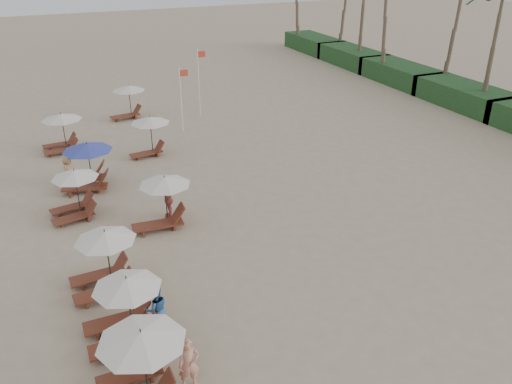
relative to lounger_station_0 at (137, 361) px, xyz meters
name	(u,v)px	position (x,y,z in m)	size (l,w,h in m)	color
ground	(287,285)	(5.97, 2.82, -1.17)	(160.00, 160.00, 0.00)	tan
shrub_hedge	(465,96)	(27.97, 17.32, -0.37)	(3.20, 53.00, 1.60)	#193D1C
lounger_station_0	(137,361)	(0.00, 0.00, 0.00)	(2.59, 2.44, 2.12)	maroon
lounger_station_1	(121,313)	(0.03, 2.39, -0.15)	(2.59, 2.13, 2.22)	maroon
lounger_station_2	(102,264)	(-0.12, 5.23, -0.07)	(2.55, 2.13, 2.34)	maroon
lounger_station_3	(73,194)	(-0.42, 11.30, -0.06)	(2.43, 2.07, 2.23)	maroon
lounger_station_4	(84,167)	(0.45, 14.27, -0.07)	(2.90, 2.59, 2.29)	maroon
lounger_station_5	(60,132)	(-0.16, 19.93, 0.02)	(2.54, 2.30, 2.25)	maroon
inland_station_0	(161,201)	(2.94, 8.80, 0.11)	(2.87, 2.24, 2.22)	maroon
inland_station_1	(148,132)	(4.40, 17.22, 0.26)	(2.62, 2.24, 2.22)	maroon
inland_station_2	(127,99)	(4.64, 24.59, 0.18)	(2.75, 2.24, 2.22)	maroon
beachgoer_near	(189,364)	(1.33, -0.32, -0.33)	(0.61, 0.40, 1.68)	tan
beachgoer_mid_a	(157,309)	(1.11, 2.41, -0.36)	(0.79, 0.61, 1.62)	#315E94
beachgoer_far_a	(168,199)	(3.44, 9.56, -0.27)	(1.05, 0.44, 1.79)	#B04B46
beachgoer_far_b	(68,170)	(-0.30, 14.84, -0.35)	(0.80, 0.52, 1.64)	tan
flag_pole_near	(181,96)	(7.35, 20.46, 1.15)	(0.60, 0.08, 4.16)	silver
flag_pole_far	(199,79)	(9.41, 23.10, 1.41)	(0.59, 0.08, 4.65)	silver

